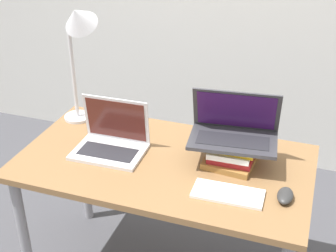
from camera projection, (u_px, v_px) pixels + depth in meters
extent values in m
cube|color=brown|center=(164.00, 163.00, 2.12)|extent=(1.32, 0.72, 0.03)
cylinder|color=gray|center=(24.00, 237.00, 2.22)|extent=(0.05, 0.05, 0.69)
cylinder|color=gray|center=(85.00, 170.00, 2.72)|extent=(0.05, 0.05, 0.69)
cylinder|color=gray|center=(295.00, 213.00, 2.38)|extent=(0.05, 0.05, 0.69)
cube|color=silver|center=(109.00, 152.00, 2.16)|extent=(0.33, 0.24, 0.02)
cube|color=#232328|center=(108.00, 152.00, 2.15)|extent=(0.27, 0.12, 0.00)
cube|color=silver|center=(116.00, 119.00, 2.19)|extent=(0.32, 0.04, 0.23)
cube|color=#4C1E19|center=(116.00, 120.00, 2.19)|extent=(0.29, 0.03, 0.20)
cube|color=olive|center=(231.00, 159.00, 2.10)|extent=(0.23, 0.26, 0.03)
cube|color=maroon|center=(233.00, 152.00, 2.09)|extent=(0.19, 0.21, 0.04)
cube|color=white|center=(232.00, 148.00, 2.07)|extent=(0.19, 0.22, 0.03)
cube|color=gold|center=(234.00, 143.00, 2.06)|extent=(0.21, 0.21, 0.02)
cube|color=#333338|center=(233.00, 141.00, 2.03)|extent=(0.40, 0.27, 0.02)
cube|color=#232328|center=(233.00, 140.00, 2.02)|extent=(0.32, 0.15, 0.00)
cube|color=#333338|center=(236.00, 110.00, 2.04)|extent=(0.39, 0.13, 0.21)
cube|color=#381451|center=(236.00, 111.00, 2.04)|extent=(0.35, 0.11, 0.18)
cube|color=white|center=(228.00, 194.00, 1.89)|extent=(0.29, 0.14, 0.01)
cube|color=silver|center=(228.00, 192.00, 1.88)|extent=(0.27, 0.11, 0.00)
ellipsoid|color=#2D2D2D|center=(285.00, 196.00, 1.86)|extent=(0.06, 0.11, 0.04)
cylinder|color=silver|center=(78.00, 117.00, 2.47)|extent=(0.14, 0.14, 0.01)
cylinder|color=silver|center=(73.00, 72.00, 2.35)|extent=(0.02, 0.02, 0.49)
cone|color=silver|center=(78.00, 17.00, 2.15)|extent=(0.16, 0.19, 0.17)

